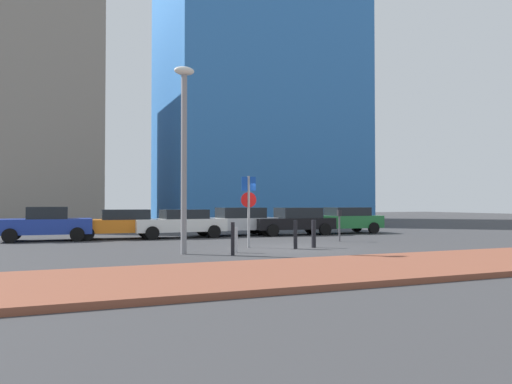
{
  "coord_description": "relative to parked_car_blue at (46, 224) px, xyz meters",
  "views": [
    {
      "loc": [
        -8.48,
        -17.17,
        1.75
      ],
      "look_at": [
        -0.87,
        1.11,
        2.18
      ],
      "focal_mm": 34.85,
      "sensor_mm": 36.0,
      "label": 1
    }
  ],
  "objects": [
    {
      "name": "building_colorful_midrise",
      "position": [
        18.7,
        19.62,
        14.62
      ],
      "size": [
        17.85,
        13.62,
        30.82
      ],
      "primitive_type": "cube",
      "color": "#3372BF",
      "rests_on": "ground"
    },
    {
      "name": "street_lamp",
      "position": [
        4.37,
        -8.28,
        3.02
      ],
      "size": [
        0.7,
        0.36,
        6.41
      ],
      "color": "gray",
      "rests_on": "ground"
    },
    {
      "name": "parked_car_orange",
      "position": [
        3.29,
        -0.01,
        -0.03
      ],
      "size": [
        4.17,
        2.25,
        1.42
      ],
      "color": "orange",
      "rests_on": "ground"
    },
    {
      "name": "parked_car_white",
      "position": [
        6.21,
        -0.38,
        -0.04
      ],
      "size": [
        4.58,
        2.09,
        1.41
      ],
      "color": "white",
      "rests_on": "ground"
    },
    {
      "name": "parking_meter",
      "position": [
        12.27,
        -5.52,
        0.13
      ],
      "size": [
        0.18,
        0.14,
        1.42
      ],
      "color": "#4C4C51",
      "rests_on": "ground"
    },
    {
      "name": "traffic_bollard_far",
      "position": [
        5.78,
        -9.28,
        -0.24
      ],
      "size": [
        0.13,
        0.13,
        1.1
      ],
      "primitive_type": "cylinder",
      "color": "black",
      "rests_on": "ground"
    },
    {
      "name": "parked_car_silver",
      "position": [
        9.33,
        0.01,
        -0.0
      ],
      "size": [
        4.39,
        2.06,
        1.49
      ],
      "color": "#B7BABF",
      "rests_on": "ground"
    },
    {
      "name": "ground_plane",
      "position": [
        8.63,
        -7.63,
        -0.79
      ],
      "size": [
        120.0,
        120.0,
        0.0
      ],
      "primitive_type": "plane",
      "color": "#38383A"
    },
    {
      "name": "building_under_construction",
      "position": [
        -2.18,
        20.43,
        7.84
      ],
      "size": [
        12.06,
        15.59,
        17.26
      ],
      "primitive_type": "cube",
      "color": "gray",
      "rests_on": "ground"
    },
    {
      "name": "traffic_bollard_edge",
      "position": [
        9.66,
        -7.81,
        -0.25
      ],
      "size": [
        0.17,
        0.17,
        1.08
      ],
      "primitive_type": "cylinder",
      "color": "black",
      "rests_on": "ground"
    },
    {
      "name": "parked_car_green",
      "position": [
        15.67,
        -0.49,
        -0.01
      ],
      "size": [
        4.57,
        2.2,
        1.48
      ],
      "color": "#237238",
      "rests_on": "ground"
    },
    {
      "name": "parked_car_blue",
      "position": [
        0.0,
        0.0,
        0.0
      ],
      "size": [
        4.11,
        2.19,
        1.56
      ],
      "color": "#1E389E",
      "rests_on": "ground"
    },
    {
      "name": "sidewalk_brick",
      "position": [
        8.63,
        -14.08,
        -0.72
      ],
      "size": [
        40.0,
        4.46,
        0.14
      ],
      "primitive_type": "cube",
      "color": "brown",
      "rests_on": "ground"
    },
    {
      "name": "traffic_bollard_mid",
      "position": [
        8.79,
        -7.95,
        -0.25
      ],
      "size": [
        0.15,
        0.15,
        1.08
      ],
      "primitive_type": "cylinder",
      "color": "black",
      "rests_on": "ground"
    },
    {
      "name": "traffic_bollard_near",
      "position": [
        6.18,
        -8.47,
        -0.34
      ],
      "size": [
        0.14,
        0.14,
        0.89
      ],
      "primitive_type": "cylinder",
      "color": "#B7B7BC",
      "rests_on": "ground"
    },
    {
      "name": "parked_car_black",
      "position": [
        12.48,
        -0.6,
        -0.02
      ],
      "size": [
        4.51,
        2.1,
        1.48
      ],
      "color": "black",
      "rests_on": "ground"
    },
    {
      "name": "parking_sign_post",
      "position": [
        7.31,
        -6.87,
        0.97
      ],
      "size": [
        0.59,
        0.17,
        2.79
      ],
      "color": "gray",
      "rests_on": "ground"
    }
  ]
}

